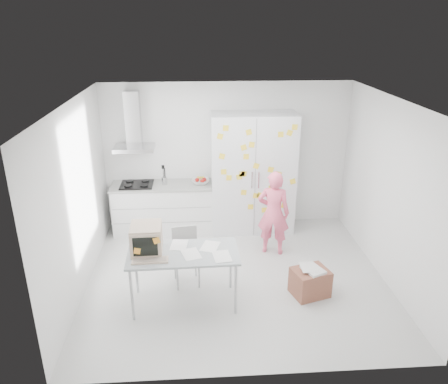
{
  "coord_description": "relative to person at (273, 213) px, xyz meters",
  "views": [
    {
      "loc": [
        -0.57,
        -5.75,
        3.72
      ],
      "look_at": [
        -0.14,
        0.6,
        1.18
      ],
      "focal_mm": 35.0,
      "sensor_mm": 36.0,
      "label": 1
    }
  ],
  "objects": [
    {
      "name": "chair",
      "position": [
        -1.44,
        -0.79,
        -0.24
      ],
      "size": [
        0.45,
        0.45,
        0.87
      ],
      "rotation": [
        0.0,
        0.0,
        0.15
      ],
      "color": "#A7A7A5",
      "rests_on": "ground"
    },
    {
      "name": "floor",
      "position": [
        -0.69,
        -0.75,
        -0.74
      ],
      "size": [
        4.5,
        4.0,
        0.02
      ],
      "primitive_type": "cube",
      "color": "silver",
      "rests_on": "ground"
    },
    {
      "name": "range_hood",
      "position": [
        -2.34,
        1.09,
        1.23
      ],
      "size": [
        0.7,
        0.48,
        1.01
      ],
      "color": "silver",
      "rests_on": "walls"
    },
    {
      "name": "person",
      "position": [
        0.0,
        0.0,
        0.0
      ],
      "size": [
        0.6,
        0.48,
        1.45
      ],
      "primitive_type": "imported",
      "rotation": [
        0.0,
        0.0,
        2.87
      ],
      "color": "#FF6384",
      "rests_on": "ground"
    },
    {
      "name": "walls",
      "position": [
        -0.69,
        -0.03,
        0.62
      ],
      "size": [
        4.52,
        4.01,
        2.7
      ],
      "color": "white",
      "rests_on": "ground"
    },
    {
      "name": "counter_run",
      "position": [
        -1.88,
        0.95,
        -0.26
      ],
      "size": [
        1.84,
        0.63,
        1.28
      ],
      "color": "white",
      "rests_on": "ground"
    },
    {
      "name": "desk",
      "position": [
        -1.77,
        -1.31,
        0.17
      ],
      "size": [
        1.51,
        0.78,
        1.18
      ],
      "rotation": [
        0.0,
        0.0,
        0.03
      ],
      "color": "#9EA6A8",
      "rests_on": "ground"
    },
    {
      "name": "tall_cabinet",
      "position": [
        -0.24,
        0.92,
        0.37
      ],
      "size": [
        1.5,
        0.68,
        2.2
      ],
      "color": "silver",
      "rests_on": "ground"
    },
    {
      "name": "ceiling",
      "position": [
        -0.69,
        -0.75,
        1.97
      ],
      "size": [
        4.5,
        4.0,
        0.02
      ],
      "primitive_type": "cube",
      "color": "white",
      "rests_on": "walls"
    },
    {
      "name": "cardboard_box",
      "position": [
        0.33,
        -1.26,
        -0.52
      ],
      "size": [
        0.59,
        0.53,
        0.44
      ],
      "rotation": [
        0.0,
        0.0,
        0.3
      ],
      "color": "brown",
      "rests_on": "ground"
    }
  ]
}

